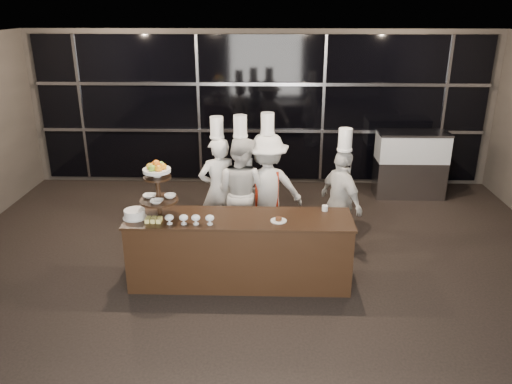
{
  "coord_description": "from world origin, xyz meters",
  "views": [
    {
      "loc": [
        0.19,
        -4.64,
        3.44
      ],
      "look_at": [
        0.01,
        1.38,
        1.15
      ],
      "focal_mm": 35.0,
      "sensor_mm": 36.0,
      "label": 1
    }
  ],
  "objects_px": {
    "chef_c": "(267,189)",
    "buffet_counter": "(240,250)",
    "chef_a": "(219,189)",
    "chef_b": "(241,191)",
    "layer_cake": "(135,214)",
    "display_stand": "(158,185)",
    "display_case": "(411,161)",
    "chef_d": "(341,201)"
  },
  "relations": [
    {
      "from": "chef_c",
      "to": "buffet_counter",
      "type": "bearing_deg",
      "value": -105.41
    },
    {
      "from": "chef_a",
      "to": "chef_b",
      "type": "distance_m",
      "value": 0.36
    },
    {
      "from": "layer_cake",
      "to": "chef_c",
      "type": "distance_m",
      "value": 2.08
    },
    {
      "from": "layer_cake",
      "to": "chef_b",
      "type": "bearing_deg",
      "value": 42.58
    },
    {
      "from": "layer_cake",
      "to": "chef_c",
      "type": "height_order",
      "value": "chef_c"
    },
    {
      "from": "buffet_counter",
      "to": "layer_cake",
      "type": "height_order",
      "value": "layer_cake"
    },
    {
      "from": "buffet_counter",
      "to": "chef_a",
      "type": "height_order",
      "value": "chef_a"
    },
    {
      "from": "chef_b",
      "to": "display_stand",
      "type": "bearing_deg",
      "value": -130.72
    },
    {
      "from": "display_stand",
      "to": "chef_b",
      "type": "bearing_deg",
      "value": 49.28
    },
    {
      "from": "display_stand",
      "to": "chef_c",
      "type": "height_order",
      "value": "chef_c"
    },
    {
      "from": "chef_a",
      "to": "chef_b",
      "type": "height_order",
      "value": "chef_b"
    },
    {
      "from": "display_stand",
      "to": "layer_cake",
      "type": "distance_m",
      "value": 0.48
    },
    {
      "from": "display_stand",
      "to": "display_case",
      "type": "relative_size",
      "value": 0.58
    },
    {
      "from": "chef_c",
      "to": "chef_b",
      "type": "bearing_deg",
      "value": -163.87
    },
    {
      "from": "buffet_counter",
      "to": "chef_d",
      "type": "xyz_separation_m",
      "value": [
        1.4,
        0.9,
        0.33
      ]
    },
    {
      "from": "chef_d",
      "to": "chef_b",
      "type": "bearing_deg",
      "value": 171.78
    },
    {
      "from": "layer_cake",
      "to": "display_case",
      "type": "xyz_separation_m",
      "value": [
        4.3,
        3.27,
        -0.29
      ]
    },
    {
      "from": "chef_d",
      "to": "display_stand",
      "type": "bearing_deg",
      "value": -159.38
    },
    {
      "from": "display_stand",
      "to": "chef_a",
      "type": "relative_size",
      "value": 0.39
    },
    {
      "from": "display_case",
      "to": "chef_d",
      "type": "xyz_separation_m",
      "value": [
        -1.6,
        -2.32,
        0.11
      ]
    },
    {
      "from": "layer_cake",
      "to": "chef_b",
      "type": "distance_m",
      "value": 1.72
    },
    {
      "from": "layer_cake",
      "to": "chef_d",
      "type": "height_order",
      "value": "chef_d"
    },
    {
      "from": "display_case",
      "to": "chef_b",
      "type": "relative_size",
      "value": 0.65
    },
    {
      "from": "buffet_counter",
      "to": "chef_c",
      "type": "relative_size",
      "value": 1.42
    },
    {
      "from": "chef_b",
      "to": "chef_c",
      "type": "height_order",
      "value": "chef_c"
    },
    {
      "from": "display_stand",
      "to": "layer_cake",
      "type": "bearing_deg",
      "value": -170.77
    },
    {
      "from": "display_case",
      "to": "chef_c",
      "type": "bearing_deg",
      "value": -143.0
    },
    {
      "from": "buffet_counter",
      "to": "chef_b",
      "type": "xyz_separation_m",
      "value": [
        -0.04,
        1.11,
        0.39
      ]
    },
    {
      "from": "display_stand",
      "to": "chef_a",
      "type": "bearing_deg",
      "value": 63.52
    },
    {
      "from": "buffet_counter",
      "to": "display_stand",
      "type": "bearing_deg",
      "value": -179.99
    },
    {
      "from": "buffet_counter",
      "to": "display_case",
      "type": "bearing_deg",
      "value": 47.11
    },
    {
      "from": "buffet_counter",
      "to": "chef_b",
      "type": "distance_m",
      "value": 1.18
    },
    {
      "from": "chef_a",
      "to": "chef_b",
      "type": "xyz_separation_m",
      "value": [
        0.34,
        -0.12,
        0.01
      ]
    },
    {
      "from": "buffet_counter",
      "to": "chef_a",
      "type": "distance_m",
      "value": 1.34
    },
    {
      "from": "buffet_counter",
      "to": "layer_cake",
      "type": "relative_size",
      "value": 9.47
    },
    {
      "from": "buffet_counter",
      "to": "chef_a",
      "type": "relative_size",
      "value": 1.47
    },
    {
      "from": "chef_a",
      "to": "buffet_counter",
      "type": "bearing_deg",
      "value": -72.52
    },
    {
      "from": "layer_cake",
      "to": "chef_d",
      "type": "bearing_deg",
      "value": 19.4
    },
    {
      "from": "chef_a",
      "to": "display_case",
      "type": "bearing_deg",
      "value": 30.51
    },
    {
      "from": "chef_b",
      "to": "chef_d",
      "type": "bearing_deg",
      "value": -8.22
    },
    {
      "from": "chef_a",
      "to": "chef_d",
      "type": "xyz_separation_m",
      "value": [
        1.78,
        -0.33,
        -0.05
      ]
    },
    {
      "from": "display_case",
      "to": "chef_a",
      "type": "height_order",
      "value": "chef_a"
    }
  ]
}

